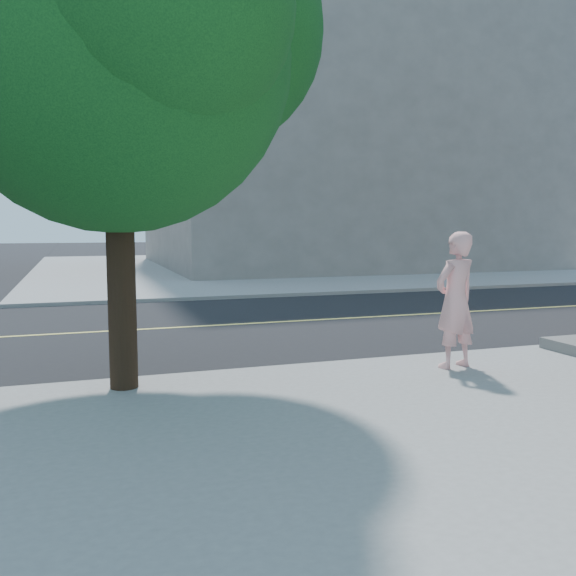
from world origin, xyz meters
name	(u,v)px	position (x,y,z in m)	size (l,w,h in m)	color
ground	(0,396)	(0.00, 0.00, 0.00)	(140.00, 140.00, 0.00)	black
road_ew	(26,336)	(0.00, 4.50, 0.01)	(140.00, 9.00, 0.01)	black
sidewalk_ne	(327,265)	(13.50, 21.50, 0.06)	(29.00, 25.00, 0.12)	gray
filler_ne	(332,131)	(14.00, 22.00, 7.12)	(18.00, 16.00, 14.00)	slate
man_on_phone	(455,300)	(6.18, -0.96, 1.11)	(0.72, 0.48, 1.99)	#FCAEAD
street_tree	(124,13)	(1.65, -0.53, 4.77)	(5.42, 4.93, 7.20)	black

